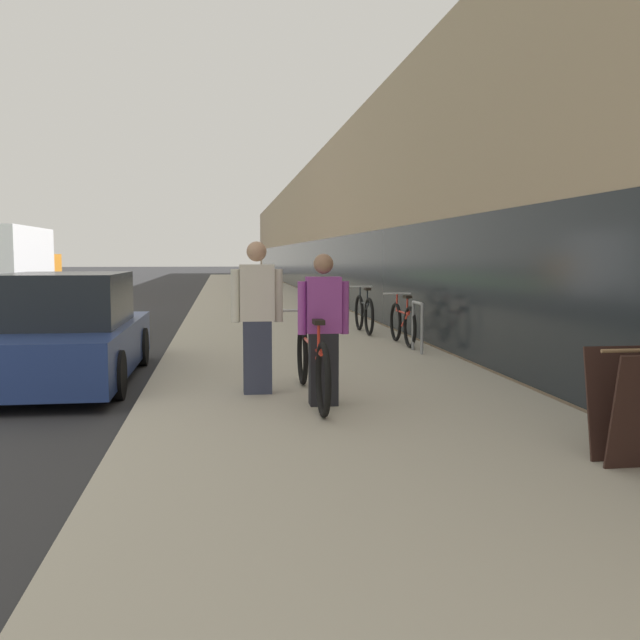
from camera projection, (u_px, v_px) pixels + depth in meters
name	position (u px, v px, depth m)	size (l,w,h in m)	color
sidewalk_slab	(259.00, 300.00, 26.69)	(4.62, 70.00, 0.13)	#B2AA99
storefront_facade	(398.00, 233.00, 35.33)	(10.01, 70.00, 5.70)	tan
tandem_bicycle	(312.00, 364.00, 7.94)	(0.52, 2.58, 0.96)	black
person_rider	(323.00, 330.00, 7.60)	(0.55, 0.22, 1.62)	black
person_bystander	(257.00, 317.00, 8.27)	(0.60, 0.24, 1.77)	#33384C
bike_rack_hoop	(418.00, 321.00, 11.85)	(0.05, 0.60, 0.84)	gray
cruiser_bike_nearest	(403.00, 323.00, 12.88)	(0.52, 1.74, 0.92)	black
cruiser_bike_middle	(364.00, 313.00, 14.85)	(0.52, 1.81, 0.96)	black
sandwich_board_sign	(634.00, 406.00, 5.46)	(0.56, 0.56, 0.90)	#331E19
parked_sedan_curbside	(67.00, 333.00, 9.75)	(1.87, 4.48, 1.50)	navy
moving_truck	(0.00, 268.00, 22.83)	(2.58, 6.52, 2.64)	orange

